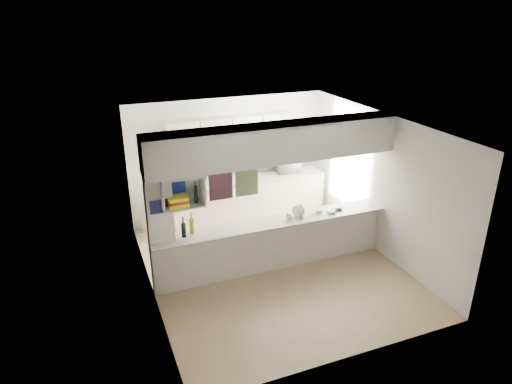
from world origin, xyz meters
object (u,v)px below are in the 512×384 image
microwave (288,166)px  wine_bottles (188,227)px  dish_rack (300,211)px  bowl (290,158)px

microwave → wine_bottles: 3.45m
microwave → dish_rack: (-0.76, -2.11, -0.06)m
microwave → dish_rack: 2.24m
microwave → bowl: size_ratio=1.90×
microwave → wine_bottles: (-2.74, -2.09, -0.01)m
microwave → wine_bottles: bearing=43.6°
microwave → bowl: (0.05, 0.01, 0.18)m
microwave → bowl: bearing=-162.2°
dish_rack → wine_bottles: wine_bottles is taller
bowl → dish_rack: (-0.81, -2.12, -0.23)m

